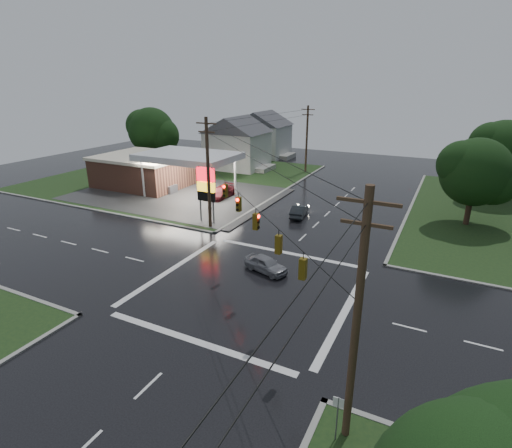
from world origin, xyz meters
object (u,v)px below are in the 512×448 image
at_px(car_north, 299,211).
at_px(tree_ne_far, 504,150).
at_px(utility_pole_se, 357,320).
at_px(car_pump, 221,192).
at_px(gas_station, 151,169).
at_px(utility_pole_n, 307,138).
at_px(house_near, 237,142).
at_px(house_far, 263,133).
at_px(car_crossing, 266,264).
at_px(pylon_sign, 206,186).
at_px(tree_ne_near, 477,172).
at_px(utility_pole_nw, 208,172).
at_px(tree_nw_behind, 152,131).

bearing_deg(car_north, tree_ne_far, -147.16).
height_order(utility_pole_se, car_pump, utility_pole_se).
bearing_deg(gas_station, utility_pole_se, -39.70).
distance_m(utility_pole_n, car_pump, 19.91).
distance_m(house_near, house_far, 12.04).
distance_m(utility_pole_se, car_crossing, 16.50).
xyz_separation_m(pylon_sign, tree_ne_far, (27.65, 23.49, 2.17)).
relative_size(house_far, tree_ne_near, 1.23).
xyz_separation_m(pylon_sign, car_crossing, (10.40, -7.58, -3.38)).
bearing_deg(house_far, car_pump, -74.63).
distance_m(house_far, car_crossing, 50.24).
bearing_deg(utility_pole_se, house_near, 123.79).
relative_size(utility_pole_nw, car_pump, 2.20).
distance_m(tree_nw_behind, car_north, 34.45).
height_order(utility_pole_n, tree_ne_far, utility_pole_n).
xyz_separation_m(house_far, tree_nw_behind, (-11.89, -18.01, 1.77)).
relative_size(car_crossing, car_pump, 0.74).
relative_size(utility_pole_se, car_pump, 2.20).
bearing_deg(tree_ne_far, tree_nw_behind, -175.51).
bearing_deg(pylon_sign, car_crossing, -36.09).
bearing_deg(car_crossing, house_far, 42.59).
xyz_separation_m(pylon_sign, house_near, (-10.45, 25.50, 0.39)).
distance_m(tree_nw_behind, tree_ne_near, 48.65).
xyz_separation_m(gas_station, utility_pole_nw, (16.18, -10.20, 3.17)).
height_order(tree_nw_behind, tree_ne_far, tree_nw_behind).
xyz_separation_m(house_near, tree_nw_behind, (-12.89, -6.01, 1.77)).
xyz_separation_m(tree_nw_behind, tree_ne_near, (47.98, -8.00, -0.62)).
relative_size(utility_pole_se, house_far, 1.00).
relative_size(pylon_sign, tree_nw_behind, 0.60).
bearing_deg(utility_pole_se, tree_ne_near, 81.62).
height_order(utility_pole_nw, house_far, utility_pole_nw).
bearing_deg(car_crossing, house_near, 48.96).
bearing_deg(tree_nw_behind, tree_ne_near, -9.47).
relative_size(tree_nw_behind, car_pump, 2.00).
bearing_deg(utility_pole_nw, utility_pole_n, 90.00).
relative_size(gas_station, pylon_sign, 4.37).
bearing_deg(tree_ne_far, utility_pole_nw, -137.41).
relative_size(house_near, tree_ne_near, 1.23).
height_order(pylon_sign, tree_nw_behind, tree_nw_behind).
bearing_deg(tree_ne_near, utility_pole_nw, -152.14).
bearing_deg(tree_nw_behind, utility_pole_nw, -40.10).
bearing_deg(utility_pole_se, car_crossing, 127.71).
bearing_deg(car_pump, tree_ne_far, 25.44).
distance_m(gas_station, car_crossing, 30.65).
distance_m(house_far, tree_ne_near, 44.50).
relative_size(pylon_sign, utility_pole_nw, 0.55).
bearing_deg(tree_nw_behind, pylon_sign, -39.87).
distance_m(gas_station, tree_ne_far, 45.29).
xyz_separation_m(utility_pole_se, utility_pole_n, (-19.00, 47.50, -0.25)).
xyz_separation_m(utility_pole_n, house_far, (-12.45, 10.00, -1.06)).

